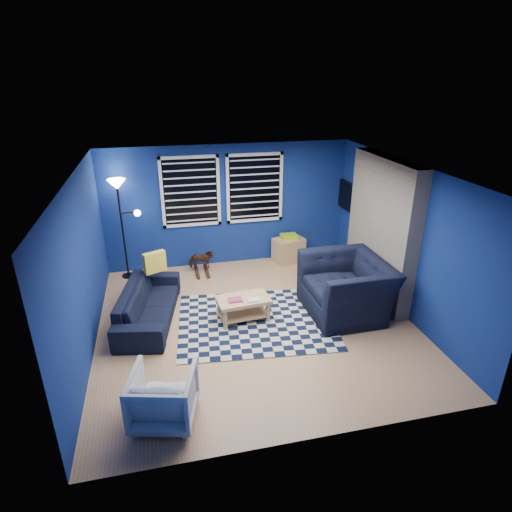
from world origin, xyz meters
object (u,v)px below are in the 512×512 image
at_px(tv, 350,198).
at_px(armchair_big, 346,287).
at_px(floor_lamp, 120,198).
at_px(sofa, 149,304).
at_px(coffee_table, 243,304).
at_px(rocking_horse, 201,260).
at_px(cabinet, 289,249).
at_px(armchair_bent, 164,396).

distance_m(tv, armchair_big, 2.38).
height_order(tv, floor_lamp, floor_lamp).
xyz_separation_m(sofa, floor_lamp, (-0.39, 1.75, 1.33)).
distance_m(armchair_big, floor_lamp, 4.43).
bearing_deg(coffee_table, rocking_horse, 103.51).
height_order(rocking_horse, cabinet, cabinet).
bearing_deg(armchair_big, sofa, -99.77).
height_order(tv, rocking_horse, tv).
bearing_deg(armchair_bent, floor_lamp, -67.65).
bearing_deg(sofa, floor_lamp, 23.37).
height_order(sofa, armchair_big, armchair_big).
xyz_separation_m(armchair_big, floor_lamp, (-3.64, 2.24, 1.15)).
bearing_deg(cabinet, tv, -27.92).
bearing_deg(coffee_table, cabinet, 56.20).
bearing_deg(rocking_horse, armchair_big, -126.27).
height_order(armchair_bent, coffee_table, armchair_bent).
xyz_separation_m(sofa, coffee_table, (1.51, -0.37, 0.01)).
distance_m(sofa, armchair_big, 3.29).
xyz_separation_m(rocking_horse, floor_lamp, (-1.43, 0.17, 1.34)).
height_order(armchair_bent, cabinet, armchair_bent).
height_order(sofa, coffee_table, sofa).
relative_size(coffee_table, floor_lamp, 0.45).
relative_size(tv, sofa, 0.50).
relative_size(sofa, cabinet, 2.79).
distance_m(coffee_table, cabinet, 2.56).
bearing_deg(rocking_horse, armchair_bent, 174.39).
relative_size(armchair_bent, coffee_table, 0.83).
xyz_separation_m(tv, coffee_table, (-2.63, -1.88, -1.10)).
xyz_separation_m(tv, rocking_horse, (-3.09, 0.08, -1.12)).
bearing_deg(tv, cabinet, 168.24).
xyz_separation_m(sofa, armchair_big, (3.25, -0.49, 0.18)).
xyz_separation_m(sofa, rocking_horse, (1.04, 1.58, -0.01)).
xyz_separation_m(armchair_big, rocking_horse, (-2.21, 2.07, -0.19)).
bearing_deg(cabinet, sofa, -165.24).
distance_m(armchair_bent, coffee_table, 2.35).
bearing_deg(sofa, armchair_bent, -164.99).
bearing_deg(coffee_table, floor_lamp, 131.83).
bearing_deg(armchair_big, floor_lamp, -122.83).
bearing_deg(coffee_table, armchair_bent, -124.64).
distance_m(tv, sofa, 4.54).
height_order(sofa, rocking_horse, sofa).
xyz_separation_m(armchair_bent, cabinet, (2.76, 4.06, -0.07)).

